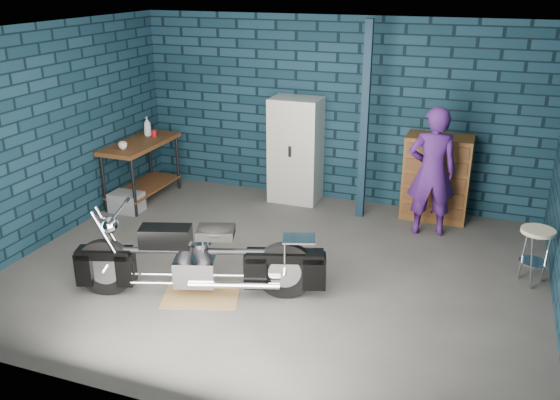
{
  "coord_description": "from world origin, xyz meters",
  "views": [
    {
      "loc": [
        2.18,
        -5.77,
        3.25
      ],
      "look_at": [
        -0.06,
        0.3,
        0.75
      ],
      "focal_mm": 38.0,
      "sensor_mm": 36.0,
      "label": 1
    }
  ],
  "objects_px": {
    "person": "(432,172)",
    "workbench": "(143,171)",
    "shop_stool": "(534,257)",
    "locker": "(296,150)",
    "tool_chest": "(436,178)",
    "storage_bin": "(127,202)",
    "motorcycle": "(199,254)"
  },
  "relations": [
    {
      "from": "tool_chest",
      "to": "motorcycle",
      "type": "bearing_deg",
      "value": -124.16
    },
    {
      "from": "motorcycle",
      "to": "person",
      "type": "height_order",
      "value": "person"
    },
    {
      "from": "person",
      "to": "storage_bin",
      "type": "bearing_deg",
      "value": -3.34
    },
    {
      "from": "motorcycle",
      "to": "storage_bin",
      "type": "relative_size",
      "value": 5.0
    },
    {
      "from": "motorcycle",
      "to": "person",
      "type": "xyz_separation_m",
      "value": [
        2.06,
        2.49,
        0.36
      ]
    },
    {
      "from": "locker",
      "to": "tool_chest",
      "type": "relative_size",
      "value": 1.32
    },
    {
      "from": "person",
      "to": "shop_stool",
      "type": "distance_m",
      "value": 1.69
    },
    {
      "from": "locker",
      "to": "person",
      "type": "bearing_deg",
      "value": -15.5
    },
    {
      "from": "shop_stool",
      "to": "tool_chest",
      "type": "bearing_deg",
      "value": 128.76
    },
    {
      "from": "storage_bin",
      "to": "motorcycle",
      "type": "bearing_deg",
      "value": -39.92
    },
    {
      "from": "motorcycle",
      "to": "storage_bin",
      "type": "xyz_separation_m",
      "value": [
        -2.12,
        1.77,
        -0.36
      ]
    },
    {
      "from": "person",
      "to": "locker",
      "type": "distance_m",
      "value": 2.12
    },
    {
      "from": "person",
      "to": "tool_chest",
      "type": "xyz_separation_m",
      "value": [
        0.02,
        0.57,
        -0.27
      ]
    },
    {
      "from": "person",
      "to": "locker",
      "type": "xyz_separation_m",
      "value": [
        -2.04,
        0.57,
        -0.08
      ]
    },
    {
      "from": "locker",
      "to": "motorcycle",
      "type": "bearing_deg",
      "value": -90.37
    },
    {
      "from": "person",
      "to": "workbench",
      "type": "bearing_deg",
      "value": -10.12
    },
    {
      "from": "motorcycle",
      "to": "locker",
      "type": "distance_m",
      "value": 3.07
    },
    {
      "from": "shop_stool",
      "to": "workbench",
      "type": "bearing_deg",
      "value": 172.01
    },
    {
      "from": "workbench",
      "to": "storage_bin",
      "type": "xyz_separation_m",
      "value": [
        0.02,
        -0.5,
        -0.32
      ]
    },
    {
      "from": "person",
      "to": "locker",
      "type": "relative_size",
      "value": 1.1
    },
    {
      "from": "motorcycle",
      "to": "storage_bin",
      "type": "distance_m",
      "value": 2.78
    },
    {
      "from": "storage_bin",
      "to": "tool_chest",
      "type": "distance_m",
      "value": 4.41
    },
    {
      "from": "person",
      "to": "tool_chest",
      "type": "distance_m",
      "value": 0.62
    },
    {
      "from": "storage_bin",
      "to": "locker",
      "type": "height_order",
      "value": "locker"
    },
    {
      "from": "person",
      "to": "tool_chest",
      "type": "relative_size",
      "value": 1.45
    },
    {
      "from": "locker",
      "to": "shop_stool",
      "type": "distance_m",
      "value": 3.68
    },
    {
      "from": "motorcycle",
      "to": "tool_chest",
      "type": "bearing_deg",
      "value": 37.74
    },
    {
      "from": "motorcycle",
      "to": "storage_bin",
      "type": "height_order",
      "value": "motorcycle"
    },
    {
      "from": "person",
      "to": "storage_bin",
      "type": "distance_m",
      "value": 4.3
    },
    {
      "from": "workbench",
      "to": "motorcycle",
      "type": "distance_m",
      "value": 3.12
    },
    {
      "from": "person",
      "to": "shop_stool",
      "type": "xyz_separation_m",
      "value": [
        1.26,
        -0.99,
        -0.53
      ]
    },
    {
      "from": "workbench",
      "to": "storage_bin",
      "type": "relative_size",
      "value": 3.11
    }
  ]
}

